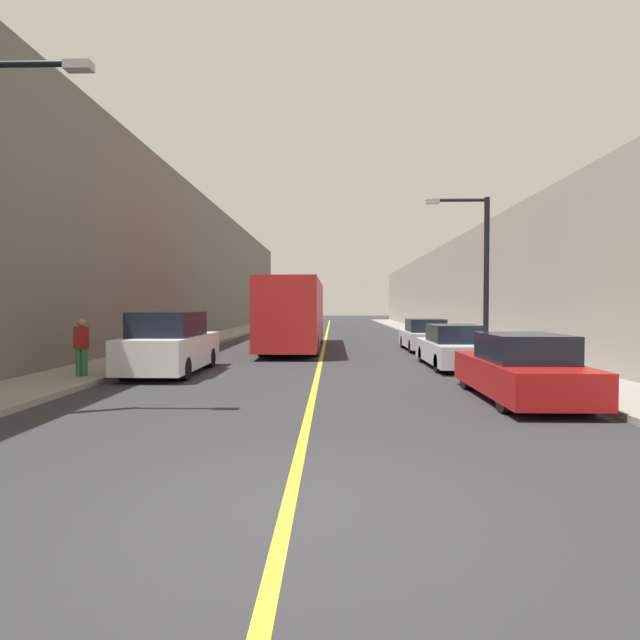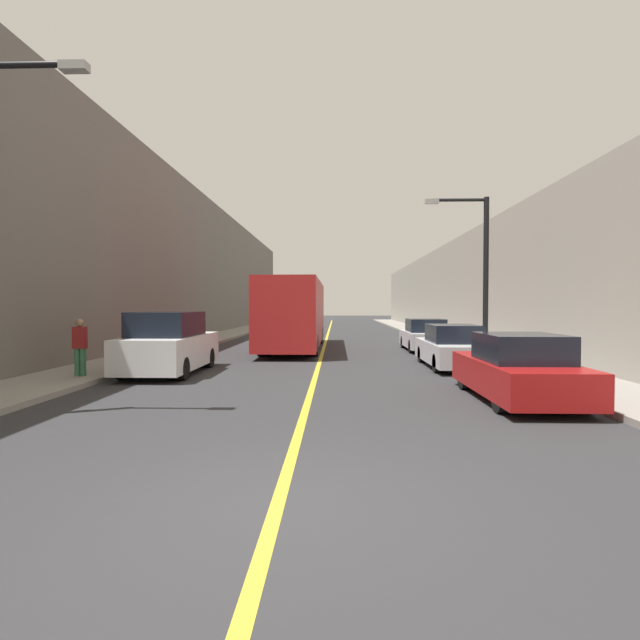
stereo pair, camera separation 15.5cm
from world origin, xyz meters
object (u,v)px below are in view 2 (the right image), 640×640
object	(u,v)px
parked_suv_left	(169,345)
car_right_mid	(452,348)
bus	(295,313)
pedestrian	(80,346)
street_lamp_right	(480,266)
car_right_far	(425,336)
car_right_near	(518,370)

from	to	relation	value
parked_suv_left	car_right_mid	size ratio (longest dim) A/B	1.02
bus	pedestrian	bearing A→B (deg)	-116.27
bus	street_lamp_right	distance (m)	9.62
car_right_mid	car_right_far	xyz separation A→B (m)	(0.20, 6.48, 0.01)
car_right_far	street_lamp_right	size ratio (longest dim) A/B	0.73
car_right_near	pedestrian	size ratio (longest dim) A/B	2.80
parked_suv_left	pedestrian	world-z (taller)	parked_suv_left
car_right_near	car_right_far	size ratio (longest dim) A/B	1.04
street_lamp_right	pedestrian	bearing A→B (deg)	-159.00
car_right_far	street_lamp_right	world-z (taller)	street_lamp_right
car_right_far	street_lamp_right	distance (m)	5.95
street_lamp_right	car_right_far	bearing A→B (deg)	102.70
street_lamp_right	pedestrian	world-z (taller)	street_lamp_right
parked_suv_left	car_right_mid	world-z (taller)	parked_suv_left
bus	car_right_mid	bearing A→B (deg)	-50.08
parked_suv_left	car_right_far	world-z (taller)	parked_suv_left
parked_suv_left	car_right_near	bearing A→B (deg)	-23.93
bus	street_lamp_right	xyz separation A→B (m)	(7.42, -5.82, 1.87)
pedestrian	car_right_near	bearing A→B (deg)	-12.65
bus	car_right_far	world-z (taller)	bus
bus	pedestrian	distance (m)	11.96
car_right_mid	pedestrian	xyz separation A→B (m)	(-11.37, -3.42, 0.31)
car_right_mid	car_right_far	world-z (taller)	car_right_far
parked_suv_left	car_right_near	xyz separation A→B (m)	(9.44, -4.19, -0.22)
parked_suv_left	car_right_near	distance (m)	10.33
parked_suv_left	car_right_far	size ratio (longest dim) A/B	1.09
street_lamp_right	pedestrian	size ratio (longest dim) A/B	3.69
car_right_near	car_right_mid	distance (m)	6.00
bus	car_right_near	world-z (taller)	bus
bus	street_lamp_right	size ratio (longest dim) A/B	1.91
parked_suv_left	street_lamp_right	xyz separation A→B (m)	(10.67, 3.26, 2.75)
car_right_near	car_right_far	xyz separation A→B (m)	(0.09, 12.48, -0.00)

